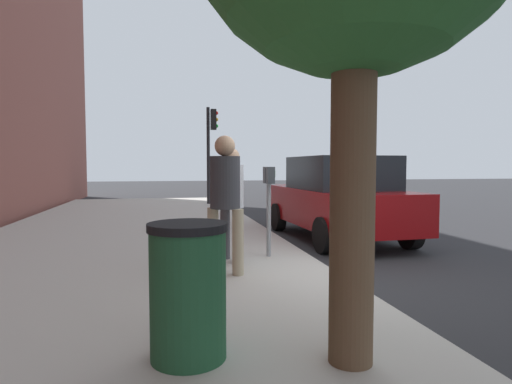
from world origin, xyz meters
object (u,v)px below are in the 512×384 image
(traffic_signal, at_px, (211,139))
(parked_sedan_near, at_px, (337,198))
(parking_meter, at_px, (269,192))
(pedestrian_bystander, at_px, (225,192))
(pedestrian_at_meter, at_px, (231,196))
(trash_bin, at_px, (188,291))

(traffic_signal, bearing_deg, parked_sedan_near, -165.66)
(parked_sedan_near, xyz_separation_m, traffic_signal, (7.53, 1.93, 1.68))
(parking_meter, bearing_deg, pedestrian_bystander, 138.48)
(pedestrian_at_meter, xyz_separation_m, pedestrian_bystander, (-0.73, 0.19, 0.10))
(parked_sedan_near, xyz_separation_m, trash_bin, (-5.49, 3.44, -0.24))
(pedestrian_at_meter, relative_size, pedestrian_bystander, 0.93)
(pedestrian_at_meter, distance_m, traffic_signal, 9.97)
(parking_meter, height_order, pedestrian_at_meter, pedestrian_at_meter)
(parking_meter, height_order, parked_sedan_near, parked_sedan_near)
(parking_meter, xyz_separation_m, pedestrian_at_meter, (-0.19, 0.62, -0.03))
(parking_meter, distance_m, pedestrian_at_meter, 0.65)
(pedestrian_bystander, bearing_deg, traffic_signal, 36.64)
(pedestrian_at_meter, distance_m, parked_sedan_near, 3.51)
(parked_sedan_near, relative_size, trash_bin, 4.42)
(parking_meter, relative_size, trash_bin, 1.40)
(parked_sedan_near, relative_size, traffic_signal, 1.24)
(pedestrian_bystander, bearing_deg, pedestrian_at_meter, 26.72)
(pedestrian_at_meter, bearing_deg, pedestrian_bystander, -128.28)
(pedestrian_bystander, xyz_separation_m, trash_bin, (-2.46, 0.61, -0.58))
(traffic_signal, distance_m, trash_bin, 13.26)
(pedestrian_at_meter, height_order, traffic_signal, traffic_signal)
(pedestrian_bystander, height_order, trash_bin, pedestrian_bystander)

